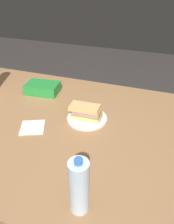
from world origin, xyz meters
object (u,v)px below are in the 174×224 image
Objects in this scene: sandwich at (86,112)px; chip_bag at (43,88)px; paper_plate at (87,118)px; water_bottle_spare at (79,187)px; dining_table at (65,133)px.

chip_bag is (0.41, -0.21, -0.02)m from sandwich.
chip_bag is at bearing -27.17° from paper_plate.
paper_plate is at bearing -151.07° from sandwich.
dining_table is at bearing -58.92° from water_bottle_spare.
dining_table is 0.56m from water_bottle_spare.
sandwich reaches higher than chip_bag.
water_bottle_spare reaches higher than chip_bag.
dining_table is at bearing 40.08° from sandwich.
water_bottle_spare is at bearing 106.89° from paper_plate.
dining_table is 8.16× the size of chip_bag.
chip_bag is 0.94× the size of water_bottle_spare.
chip_bag reaches higher than dining_table.
dining_table is 0.16m from paper_plate.
chip_bag is (0.31, -0.30, 0.11)m from dining_table.
chip_bag reaches higher than paper_plate.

